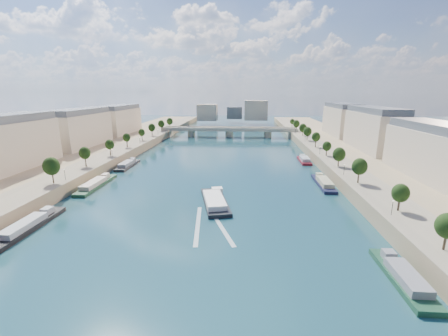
# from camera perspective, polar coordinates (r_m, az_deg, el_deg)

# --- Properties ---
(ground) EXTENTS (700.00, 700.00, 0.00)m
(ground) POSITION_cam_1_polar(r_m,az_deg,el_deg) (137.28, -1.72, -1.20)
(ground) COLOR #0B2632
(ground) RESTS_ON ground
(quay_left) EXTENTS (44.00, 520.00, 5.00)m
(quay_left) POSITION_cam_1_polar(r_m,az_deg,el_deg) (160.70, -28.20, 0.30)
(quay_left) COLOR #9E8460
(quay_left) RESTS_ON ground
(quay_right) EXTENTS (44.00, 520.00, 5.00)m
(quay_right) POSITION_cam_1_polar(r_m,az_deg,el_deg) (147.93, 27.23, -0.68)
(quay_right) COLOR #9E8460
(quay_right) RESTS_ON ground
(pave_left) EXTENTS (14.00, 520.00, 0.10)m
(pave_left) POSITION_cam_1_polar(r_m,az_deg,el_deg) (152.67, -23.55, 1.14)
(pave_left) COLOR gray
(pave_left) RESTS_ON quay_left
(pave_right) EXTENTS (14.00, 520.00, 0.10)m
(pave_right) POSITION_cam_1_polar(r_m,az_deg,el_deg) (142.09, 21.78, 0.40)
(pave_right) COLOR gray
(pave_right) RESTS_ON quay_right
(trees_left) EXTENTS (4.80, 268.80, 8.26)m
(trees_left) POSITION_cam_1_polar(r_m,az_deg,el_deg) (152.47, -22.74, 3.29)
(trees_left) COLOR #382B1E
(trees_left) RESTS_ON ground
(trees_right) EXTENTS (4.80, 268.80, 8.26)m
(trees_right) POSITION_cam_1_polar(r_m,az_deg,el_deg) (149.79, 20.13, 3.35)
(trees_right) COLOR #382B1E
(trees_right) RESTS_ON ground
(lamps_left) EXTENTS (0.36, 200.36, 4.28)m
(lamps_left) POSITION_cam_1_polar(r_m,az_deg,el_deg) (141.41, -23.87, 1.27)
(lamps_left) COLOR black
(lamps_left) RESTS_ON ground
(lamps_right) EXTENTS (0.36, 200.36, 4.28)m
(lamps_right) POSITION_cam_1_polar(r_m,az_deg,el_deg) (144.89, 19.61, 1.96)
(lamps_right) COLOR black
(lamps_right) RESTS_ON ground
(buildings_left) EXTENTS (16.00, 226.00, 23.20)m
(buildings_left) POSITION_cam_1_polar(r_m,az_deg,el_deg) (175.38, -30.30, 5.74)
(buildings_left) COLOR beige
(buildings_left) RESTS_ON ground
(buildings_right) EXTENTS (16.00, 226.00, 23.20)m
(buildings_right) POSITION_cam_1_polar(r_m,az_deg,el_deg) (161.58, 30.43, 5.15)
(buildings_right) COLOR beige
(buildings_right) RESTS_ON ground
(skyline) EXTENTS (79.00, 42.00, 22.00)m
(skyline) POSITION_cam_1_polar(r_m,az_deg,el_deg) (351.93, 2.48, 10.73)
(skyline) COLOR beige
(skyline) RESTS_ON ground
(bridge) EXTENTS (112.00, 12.00, 8.15)m
(bridge) POSITION_cam_1_polar(r_m,az_deg,el_deg) (251.42, 1.00, 7.10)
(bridge) COLOR #C1B79E
(bridge) RESTS_ON ground
(tour_barge) EXTENTS (13.07, 26.70, 3.64)m
(tour_barge) POSITION_cam_1_polar(r_m,az_deg,el_deg) (101.66, -1.75, -6.31)
(tour_barge) COLOR black
(tour_barge) RESTS_ON ground
(wake) EXTENTS (13.50, 25.97, 0.04)m
(wake) POSITION_cam_1_polar(r_m,az_deg,el_deg) (86.76, -2.88, -10.75)
(wake) COLOR silver
(wake) RESTS_ON ground
(moored_barges_left) EXTENTS (5.00, 160.44, 3.60)m
(moored_barges_left) POSITION_cam_1_polar(r_m,az_deg,el_deg) (101.02, -32.55, -8.87)
(moored_barges_left) COLOR #1B283D
(moored_barges_left) RESTS_ON ground
(moored_barges_right) EXTENTS (5.00, 162.88, 3.60)m
(moored_barges_right) POSITION_cam_1_polar(r_m,az_deg,el_deg) (95.79, 23.50, -8.96)
(moored_barges_right) COLOR black
(moored_barges_right) RESTS_ON ground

